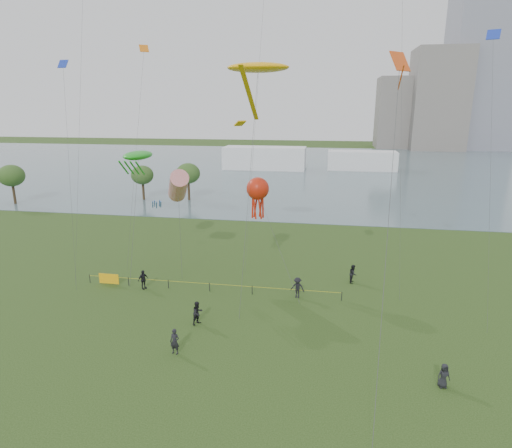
# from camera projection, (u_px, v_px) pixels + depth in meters

# --- Properties ---
(ground_plane) EXTENTS (400.00, 400.00, 0.00)m
(ground_plane) POSITION_uv_depth(u_px,v_px,m) (227.00, 402.00, 24.71)
(ground_plane) COLOR #1F3711
(lake) EXTENTS (400.00, 120.00, 0.08)m
(lake) POSITION_uv_depth(u_px,v_px,m) (310.00, 168.00, 119.76)
(lake) COLOR slate
(lake) RESTS_ON ground_plane
(building_mid) EXTENTS (20.00, 20.00, 38.00)m
(building_mid) POSITION_uv_depth(u_px,v_px,m) (438.00, 100.00, 166.25)
(building_mid) COLOR slate
(building_mid) RESTS_ON ground_plane
(building_low) EXTENTS (16.00, 18.00, 28.00)m
(building_low) POSITION_uv_depth(u_px,v_px,m) (397.00, 113.00, 175.54)
(building_low) COLOR slate
(building_low) RESTS_ON ground_plane
(pavilion_left) EXTENTS (22.00, 8.00, 6.00)m
(pavilion_left) POSITION_uv_depth(u_px,v_px,m) (265.00, 158.00, 116.15)
(pavilion_left) COLOR white
(pavilion_left) RESTS_ON ground_plane
(pavilion_right) EXTENTS (18.00, 7.00, 5.00)m
(pavilion_right) POSITION_uv_depth(u_px,v_px,m) (362.00, 161.00, 114.95)
(pavilion_right) COLOR white
(pavilion_right) RESTS_ON ground_plane
(trees) EXTENTS (33.46, 12.51, 6.86)m
(trees) POSITION_uv_depth(u_px,v_px,m) (112.00, 175.00, 75.79)
(trees) COLOR #342617
(trees) RESTS_ON ground_plane
(fence) EXTENTS (24.07, 0.07, 1.05)m
(fence) POSITION_uv_depth(u_px,v_px,m) (147.00, 281.00, 40.42)
(fence) COLOR black
(fence) RESTS_ON ground_plane
(spectator_a) EXTENTS (1.10, 1.16, 1.90)m
(spectator_a) POSITION_uv_depth(u_px,v_px,m) (198.00, 313.00, 33.39)
(spectator_a) COLOR black
(spectator_a) RESTS_ON ground_plane
(spectator_b) EXTENTS (1.32, 0.86, 1.91)m
(spectator_b) POSITION_uv_depth(u_px,v_px,m) (297.00, 288.00, 38.04)
(spectator_b) COLOR black
(spectator_b) RESTS_ON ground_plane
(spectator_c) EXTENTS (0.93, 1.16, 1.84)m
(spectator_c) POSITION_uv_depth(u_px,v_px,m) (143.00, 280.00, 39.89)
(spectator_c) COLOR black
(spectator_c) RESTS_ON ground_plane
(spectator_d) EXTENTS (0.86, 0.66, 1.57)m
(spectator_d) POSITION_uv_depth(u_px,v_px,m) (444.00, 376.00, 25.87)
(spectator_d) COLOR black
(spectator_d) RESTS_ON ground_plane
(spectator_f) EXTENTS (0.72, 0.51, 1.84)m
(spectator_f) POSITION_uv_depth(u_px,v_px,m) (175.00, 342.00, 29.37)
(spectator_f) COLOR black
(spectator_f) RESTS_ON ground_plane
(spectator_g) EXTENTS (0.84, 1.00, 1.82)m
(spectator_g) POSITION_uv_depth(u_px,v_px,m) (353.00, 274.00, 41.33)
(spectator_g) COLOR black
(spectator_g) RESTS_ON ground_plane
(kite_stingray) EXTENTS (5.55, 10.63, 20.27)m
(kite_stingray) POSITION_uv_depth(u_px,v_px,m) (258.00, 68.00, 37.55)
(kite_stingray) COLOR #3F3F42
(kite_windsock) EXTENTS (4.23, 5.08, 10.93)m
(kite_windsock) POSITION_uv_depth(u_px,v_px,m) (178.00, 186.00, 41.57)
(kite_windsock) COLOR #3F3F42
(kite_creature) EXTENTS (2.40, 6.63, 12.34)m
(kite_creature) POSITION_uv_depth(u_px,v_px,m) (138.00, 156.00, 41.66)
(kite_creature) COLOR #3F3F42
(kite_octopus) EXTENTS (5.76, 6.82, 10.03)m
(kite_octopus) POSITION_uv_depth(u_px,v_px,m) (258.00, 189.00, 40.88)
(kite_octopus) COLOR #3F3F42
(kite_delta) EXTENTS (2.29, 13.46, 19.76)m
(kite_delta) POSITION_uv_depth(u_px,v_px,m) (399.00, 82.00, 25.46)
(kite_delta) COLOR #3F3F42
(small_kites) EXTENTS (40.90, 14.99, 9.07)m
(small_kites) POSITION_uv_depth(u_px,v_px,m) (265.00, 22.00, 37.20)
(small_kites) COLOR #1933B2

